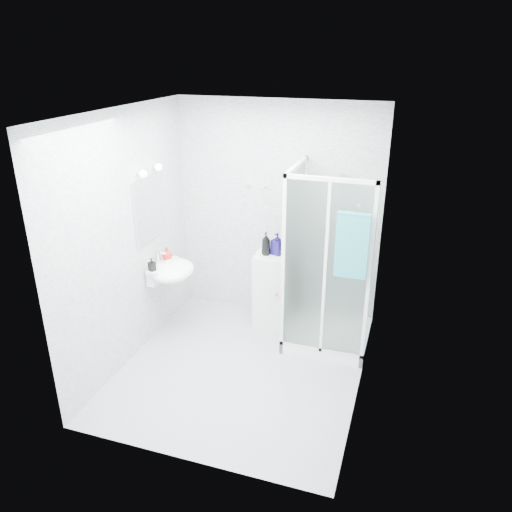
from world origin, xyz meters
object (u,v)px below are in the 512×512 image
(wall_basin, at_px, (171,271))
(soap_dispenser_orange, at_px, (167,254))
(shower_enclosure, at_px, (321,307))
(hand_towel, at_px, (352,244))
(shampoo_bottle_b, at_px, (277,244))
(storage_cabinet, at_px, (271,289))
(shampoo_bottle_a, at_px, (266,244))
(soap_dispenser_black, at_px, (152,264))

(wall_basin, distance_m, soap_dispenser_orange, 0.22)
(shower_enclosure, distance_m, wall_basin, 1.72)
(shower_enclosure, distance_m, soap_dispenser_orange, 1.84)
(hand_towel, relative_size, shampoo_bottle_b, 2.57)
(storage_cabinet, bearing_deg, hand_towel, -35.82)
(shampoo_bottle_a, relative_size, soap_dispenser_orange, 1.81)
(hand_towel, relative_size, soap_dispenser_black, 4.59)
(storage_cabinet, distance_m, hand_towel, 1.51)
(shower_enclosure, xyz_separation_m, wall_basin, (-1.66, -0.32, 0.35))
(soap_dispenser_orange, bearing_deg, shampoo_bottle_a, 21.62)
(shower_enclosure, xyz_separation_m, soap_dispenser_black, (-1.77, -0.51, 0.49))
(shower_enclosure, relative_size, soap_dispenser_black, 13.83)
(hand_towel, height_order, shampoo_bottle_b, hand_towel)
(hand_towel, xyz_separation_m, shampoo_bottle_a, (-1.04, 0.63, -0.36))
(shower_enclosure, distance_m, storage_cabinet, 0.70)
(storage_cabinet, xyz_separation_m, shampoo_bottle_b, (0.06, 0.04, 0.58))
(soap_dispenser_orange, xyz_separation_m, soap_dispenser_black, (-0.02, -0.32, -0.00))
(hand_towel, relative_size, shampoo_bottle_a, 2.45)
(soap_dispenser_orange, bearing_deg, hand_towel, -5.90)
(wall_basin, xyz_separation_m, shampoo_bottle_a, (0.94, 0.55, 0.24))
(wall_basin, xyz_separation_m, shampoo_bottle_b, (1.06, 0.60, 0.23))
(shower_enclosure, xyz_separation_m, shampoo_bottle_b, (-0.59, 0.29, 0.58))
(storage_cabinet, bearing_deg, soap_dispenser_black, -148.24)
(shower_enclosure, distance_m, shampoo_bottle_b, 0.88)
(shower_enclosure, xyz_separation_m, soap_dispenser_orange, (-1.76, -0.19, 0.49))
(shower_enclosure, xyz_separation_m, shampoo_bottle_a, (-0.71, 0.23, 0.58))
(wall_basin, relative_size, soap_dispenser_orange, 3.75)
(shower_enclosure, relative_size, shampoo_bottle_b, 7.73)
(wall_basin, bearing_deg, shampoo_bottle_b, 29.51)
(storage_cabinet, xyz_separation_m, hand_towel, (0.98, -0.65, 0.94))
(shampoo_bottle_b, distance_m, soap_dispenser_orange, 1.26)
(storage_cabinet, distance_m, soap_dispenser_black, 1.44)
(storage_cabinet, relative_size, shampoo_bottle_b, 3.46)
(shampoo_bottle_b, height_order, soap_dispenser_orange, shampoo_bottle_b)
(shower_enclosure, height_order, wall_basin, shower_enclosure)
(hand_towel, xyz_separation_m, soap_dispenser_orange, (-2.09, 0.22, -0.45))
(hand_towel, xyz_separation_m, soap_dispenser_black, (-2.10, -0.10, -0.46))
(storage_cabinet, distance_m, shampoo_bottle_b, 0.58)
(shower_enclosure, height_order, shampoo_bottle_b, shower_enclosure)
(storage_cabinet, bearing_deg, shower_enclosure, -23.19)
(shampoo_bottle_a, bearing_deg, wall_basin, -149.95)
(storage_cabinet, height_order, soap_dispenser_black, soap_dispenser_black)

